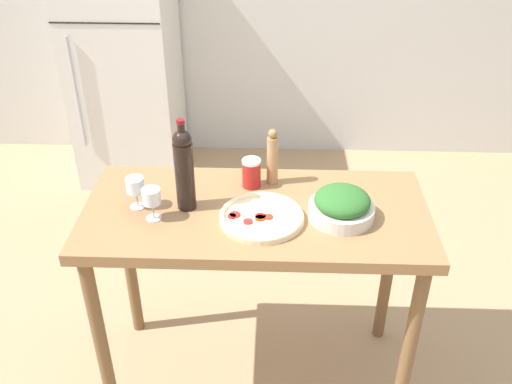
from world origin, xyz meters
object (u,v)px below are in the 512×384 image
(wine_glass_far, at_px, (135,186))
(salt_canister, at_px, (251,173))
(salad_bowl, at_px, (342,205))
(pepper_mill, at_px, (272,157))
(refrigerator, at_px, (125,63))
(wine_glass_near, at_px, (152,198))
(wine_bottle, at_px, (184,168))
(homemade_pizza, at_px, (261,217))

(wine_glass_far, relative_size, salt_canister, 1.06)
(salad_bowl, bearing_deg, pepper_mill, 137.67)
(refrigerator, bearing_deg, salt_canister, -61.01)
(pepper_mill, relative_size, salad_bowl, 0.99)
(wine_glass_near, bearing_deg, wine_bottle, 35.62)
(homemade_pizza, xyz_separation_m, salt_canister, (-0.05, 0.24, 0.05))
(salad_bowl, distance_m, homemade_pizza, 0.31)
(wine_glass_near, relative_size, wine_glass_far, 1.00)
(wine_glass_near, height_order, salt_canister, wine_glass_near)
(wine_bottle, bearing_deg, salt_canister, 33.82)
(refrigerator, xyz_separation_m, wine_glass_near, (0.58, -1.95, 0.19))
(wine_bottle, bearing_deg, wine_glass_near, -144.38)
(wine_glass_far, height_order, salt_canister, wine_glass_far)
(wine_bottle, relative_size, wine_glass_far, 2.88)
(refrigerator, relative_size, homemade_pizza, 5.16)
(salad_bowl, bearing_deg, wine_glass_far, 177.22)
(pepper_mill, height_order, homemade_pizza, pepper_mill)
(wine_glass_near, bearing_deg, pepper_mill, 31.89)
(wine_bottle, relative_size, pepper_mill, 1.52)
(salt_canister, bearing_deg, refrigerator, 118.99)
(salt_canister, bearing_deg, salad_bowl, -31.14)
(homemade_pizza, bearing_deg, salad_bowl, 5.69)
(wine_bottle, xyz_separation_m, salt_canister, (0.25, 0.16, -0.11))
(wine_glass_far, height_order, salad_bowl, wine_glass_far)
(refrigerator, height_order, salad_bowl, refrigerator)
(wine_bottle, bearing_deg, refrigerator, 110.48)
(pepper_mill, relative_size, salt_canister, 2.00)
(wine_glass_far, xyz_separation_m, salad_bowl, (0.79, -0.04, -0.04))
(wine_glass_far, distance_m, pepper_mill, 0.56)
(refrigerator, height_order, wine_glass_far, refrigerator)
(wine_glass_near, distance_m, wine_glass_far, 0.11)
(salad_bowl, relative_size, salt_canister, 2.03)
(pepper_mill, bearing_deg, refrigerator, 121.59)
(pepper_mill, bearing_deg, salad_bowl, -42.33)
(wine_glass_near, xyz_separation_m, homemade_pizza, (0.41, 0.01, -0.08))
(pepper_mill, relative_size, homemade_pizza, 0.77)
(wine_glass_far, bearing_deg, homemade_pizza, -8.00)
(wine_glass_near, height_order, homemade_pizza, wine_glass_near)
(wine_bottle, height_order, salad_bowl, wine_bottle)
(wine_glass_far, bearing_deg, pepper_mill, 21.25)
(wine_glass_near, height_order, pepper_mill, pepper_mill)
(wine_glass_near, bearing_deg, salad_bowl, 2.85)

